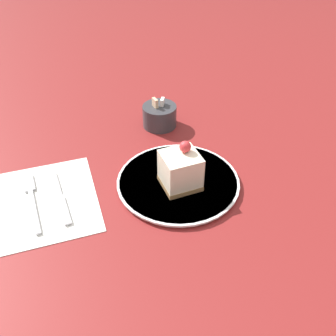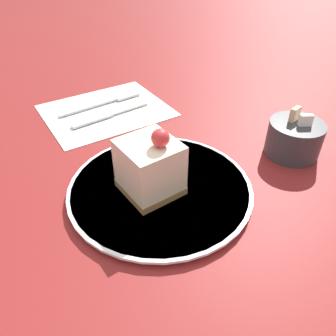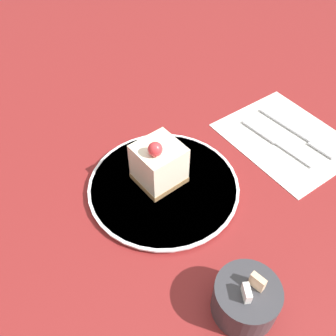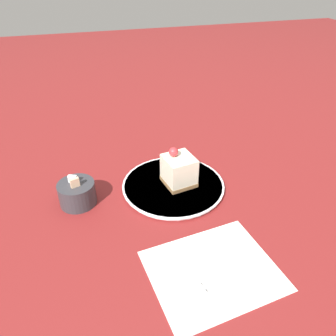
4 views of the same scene
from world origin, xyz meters
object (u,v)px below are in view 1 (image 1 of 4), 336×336
at_px(fork, 31,197).
at_px(cake_slice, 181,170).
at_px(plate, 178,182).
at_px(sugar_bowl, 160,116).
at_px(knife, 62,201).

bearing_deg(fork, cake_slice, -16.79).
bearing_deg(plate, sugar_bowl, 88.49).
bearing_deg(cake_slice, fork, 164.00).
bearing_deg(plate, knife, -178.09).
bearing_deg(knife, fork, 146.18).
xyz_separation_m(fork, knife, (0.06, -0.03, -0.00)).
xyz_separation_m(plate, sugar_bowl, (0.01, 0.23, 0.02)).
xyz_separation_m(fork, sugar_bowl, (0.31, 0.22, 0.02)).
bearing_deg(sugar_bowl, fork, -144.67).
xyz_separation_m(knife, sugar_bowl, (0.25, 0.24, 0.02)).
xyz_separation_m(cake_slice, knife, (-0.24, 0.01, -0.04)).
bearing_deg(cake_slice, knife, 168.57).
distance_m(plate, sugar_bowl, 0.24).
bearing_deg(cake_slice, sugar_bowl, 78.85).
height_order(cake_slice, sugar_bowl, cake_slice).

